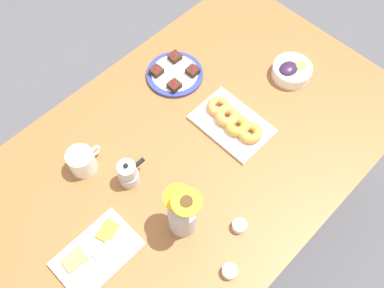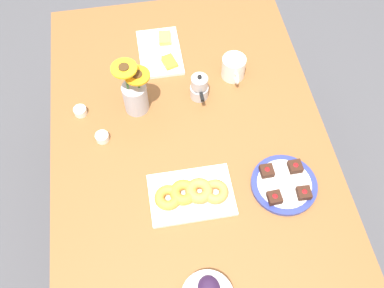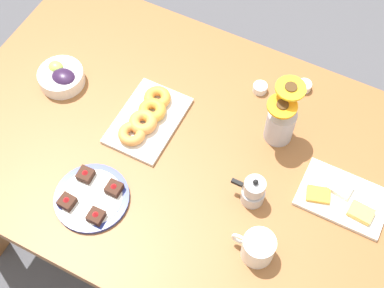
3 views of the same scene
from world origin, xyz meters
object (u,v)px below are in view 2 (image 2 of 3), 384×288
croissant_platter (191,194)px  dessert_plate (284,184)px  moka_pot (199,88)px  flower_vase (135,94)px  cheese_platter (160,52)px  jam_cup_berry (80,111)px  coffee_mug (234,67)px  jam_cup_honey (102,137)px  dining_table (192,161)px

croissant_platter → dessert_plate: bearing=88.0°
moka_pot → dessert_plate: bearing=27.0°
croissant_platter → moka_pot: moka_pot is taller
croissant_platter → flower_vase: (-0.40, -0.14, 0.06)m
cheese_platter → moka_pot: 0.27m
jam_cup_berry → dessert_plate: 0.79m
jam_cup_berry → dessert_plate: dessert_plate is taller
cheese_platter → dessert_plate: (0.67, 0.34, 0.00)m
coffee_mug → jam_cup_berry: bearing=-81.7°
jam_cup_berry → moka_pot: bearing=91.1°
jam_cup_honey → dessert_plate: 0.66m
jam_cup_berry → dessert_plate: (0.42, 0.67, -0.00)m
cheese_platter → jam_cup_berry: bearing=-53.1°
coffee_mug → flower_vase: 0.40m
dining_table → croissant_platter: croissant_platter is taller
dining_table → dessert_plate: (0.19, 0.28, 0.10)m
flower_vase → croissant_platter: bearing=19.7°
cheese_platter → croissant_platter: (0.66, 0.02, 0.01)m
croissant_platter → moka_pot: 0.43m
dining_table → flower_vase: flower_vase is taller
jam_cup_honey → jam_cup_berry: 0.15m
jam_cup_berry → coffee_mug: bearing=98.3°
cheese_platter → moka_pot: size_ratio=2.18×
coffee_mug → dessert_plate: 0.51m
croissant_platter → jam_cup_berry: size_ratio=5.83×
flower_vase → jam_cup_berry: bearing=-92.3°
jam_cup_berry → flower_vase: 0.22m
dining_table → jam_cup_berry: (-0.23, -0.39, 0.10)m
dining_table → flower_vase: bearing=-141.3°
dining_table → jam_cup_honey: 0.34m
coffee_mug → moka_pot: 0.17m
dessert_plate → jam_cup_honey: bearing=-115.7°
dining_table → jam_cup_berry: jam_cup_berry is taller
jam_cup_berry → flower_vase: (0.01, 0.21, 0.07)m
dessert_plate → moka_pot: bearing=-153.0°
flower_vase → dining_table: bearing=38.7°
jam_cup_honey → jam_cup_berry: bearing=-150.0°
coffee_mug → croissant_platter: size_ratio=0.45×
coffee_mug → jam_cup_berry: 0.61m
croissant_platter → jam_cup_berry: croissant_platter is taller
coffee_mug → moka_pot: bearing=-62.1°
coffee_mug → dessert_plate: coffee_mug is taller
cheese_platter → jam_cup_honey: bearing=-34.4°
jam_cup_honey → dining_table: bearing=72.7°
dining_table → jam_cup_honey: size_ratio=33.33×
dining_table → jam_cup_berry: 0.46m
dining_table → cheese_platter: cheese_platter is taller
dining_table → croissant_platter: bearing=-10.2°
dining_table → flower_vase: size_ratio=6.77×
croissant_platter → flower_vase: 0.43m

